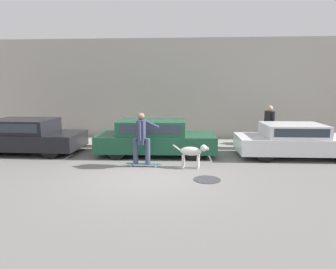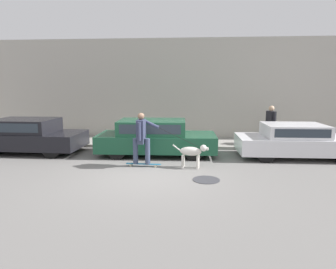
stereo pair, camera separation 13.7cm
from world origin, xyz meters
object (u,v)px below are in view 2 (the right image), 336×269
(parked_car_1, at_px, (156,138))
(dog, at_px, (192,152))
(fire_hydrant, at_px, (101,141))
(parked_car_0, at_px, (29,136))
(parked_car_2, at_px, (297,141))
(skateboarder, at_px, (142,136))
(pedestrian_with_bag, at_px, (271,123))

(parked_car_1, relative_size, dog, 3.86)
(fire_hydrant, bearing_deg, parked_car_0, -162.45)
(parked_car_2, height_order, skateboarder, skateboarder)
(parked_car_0, relative_size, parked_car_2, 0.94)
(parked_car_0, distance_m, fire_hydrant, 2.68)
(skateboarder, bearing_deg, fire_hydrant, 133.17)
(parked_car_2, relative_size, pedestrian_with_bag, 2.66)
(dog, height_order, fire_hydrant, dog)
(parked_car_0, bearing_deg, parked_car_2, 0.94)
(parked_car_1, bearing_deg, skateboarder, -99.88)
(parked_car_0, xyz_separation_m, skateboarder, (4.59, -1.62, 0.32))
(fire_hydrant, bearing_deg, pedestrian_with_bag, 8.23)
(parked_car_0, height_order, dog, parked_car_0)
(parked_car_0, bearing_deg, skateboarder, -18.53)
(dog, height_order, pedestrian_with_bag, pedestrian_with_bag)
(parked_car_1, height_order, skateboarder, skateboarder)
(fire_hydrant, bearing_deg, skateboarder, -49.83)
(parked_car_2, bearing_deg, dog, -156.65)
(parked_car_1, height_order, fire_hydrant, parked_car_1)
(parked_car_2, distance_m, dog, 4.02)
(parked_car_1, height_order, parked_car_2, parked_car_1)
(skateboarder, relative_size, fire_hydrant, 3.84)
(pedestrian_with_bag, distance_m, fire_hydrant, 6.91)
(parked_car_1, height_order, dog, parked_car_1)
(pedestrian_with_bag, bearing_deg, skateboarder, 20.10)
(fire_hydrant, bearing_deg, parked_car_2, -6.31)
(parked_car_2, xyz_separation_m, pedestrian_with_bag, (-0.47, 1.79, 0.41))
(parked_car_1, relative_size, pedestrian_with_bag, 2.70)
(parked_car_2, bearing_deg, parked_car_0, 178.86)
(parked_car_1, height_order, pedestrian_with_bag, pedestrian_with_bag)
(skateboarder, distance_m, fire_hydrant, 3.24)
(fire_hydrant, bearing_deg, parked_car_1, -19.48)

